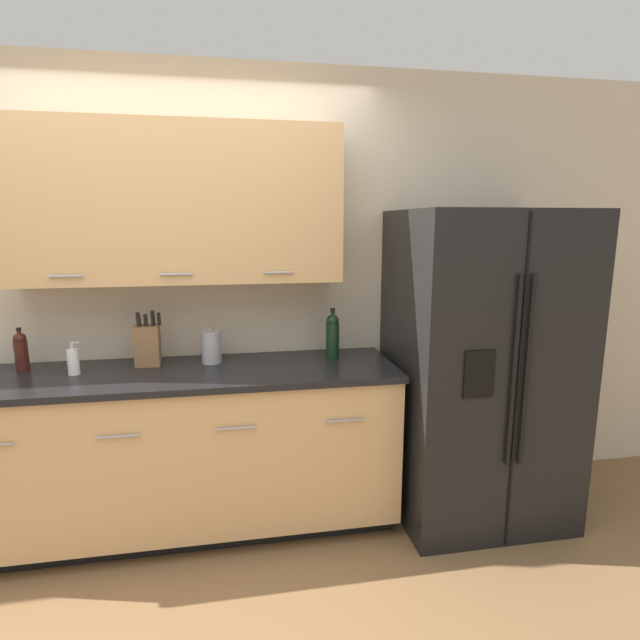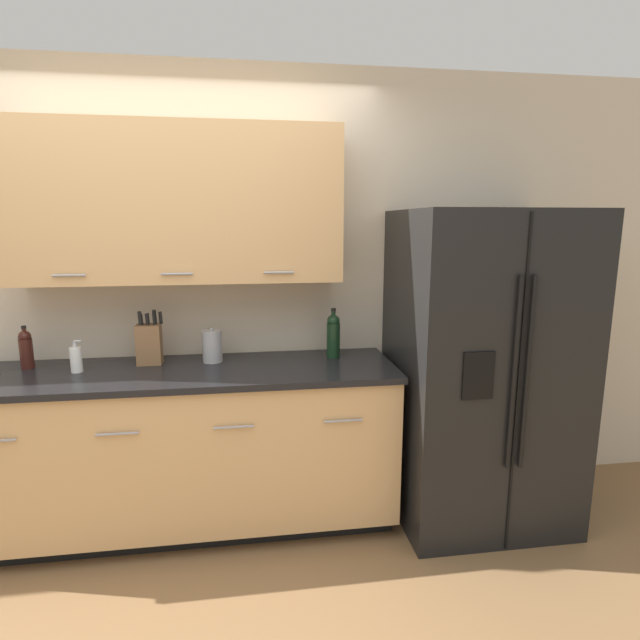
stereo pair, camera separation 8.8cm
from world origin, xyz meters
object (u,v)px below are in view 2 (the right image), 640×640
Objects in this scene: refrigerator at (481,368)px; soap_dispenser at (76,359)px; oil_bottle at (26,349)px; wine_bottle at (333,335)px; steel_canister at (212,346)px; knife_block at (149,343)px.

refrigerator is 10.26× the size of soap_dispenser.
oil_bottle reaches higher than soap_dispenser.
wine_bottle is 1.24× the size of oil_bottle.
soap_dispenser is 0.87× the size of steel_canister.
refrigerator is 2.53m from oil_bottle.
soap_dispenser is (-2.23, 0.11, 0.11)m from refrigerator.
soap_dispenser is at bearing 177.07° from refrigerator.
steel_canister is at bearing 171.90° from refrigerator.
oil_bottle is 0.99m from steel_canister.
steel_canister is (0.34, -0.00, -0.03)m from knife_block.
refrigerator reaches higher than knife_block.
wine_bottle is 0.70m from steel_canister.
oil_bottle is (-0.29, 0.11, 0.04)m from soap_dispenser.
knife_block is 1.04m from wine_bottle.
knife_block is at bearing 179.61° from steel_canister.
wine_bottle is at bearing 165.74° from refrigerator.
oil_bottle is at bearing 179.41° from steel_canister.
refrigerator is 8.97× the size of steel_canister.
refrigerator is 6.08× the size of wine_bottle.
wine_bottle reaches higher than soap_dispenser.
oil_bottle is (-1.69, 0.02, -0.03)m from wine_bottle.
knife_block is (-1.87, 0.22, 0.16)m from refrigerator.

